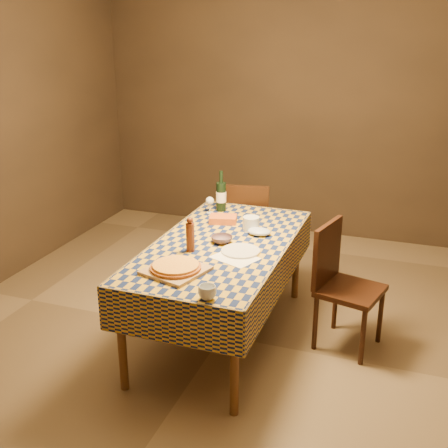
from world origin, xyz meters
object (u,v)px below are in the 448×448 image
Objects in this scene: cutting_board at (176,270)px; bowl at (222,239)px; dining_table at (222,253)px; wine_bottle at (221,196)px; pizza at (176,267)px; chair_right at (340,279)px; chair_far at (246,225)px; white_plate at (241,251)px.

bowl is at bearing 79.85° from cutting_board.
wine_bottle reaches higher than dining_table.
chair_right reaches higher than pizza.
dining_table is 0.88m from chair_right.
wine_bottle is at bearing 96.80° from cutting_board.
chair_right is (0.95, 0.78, -0.26)m from cutting_board.
chair_right reaches higher than bowl.
wine_bottle is at bearing -105.77° from chair_far.
bowl is 0.22m from white_plate.
cutting_board is 1.28m from wine_bottle.
chair_far reaches higher than dining_table.
chair_far is at bearing 91.55° from cutting_board.
chair_far is 1.00× the size of chair_right.
bowl reaches higher than dining_table.
cutting_board is at bearing -100.15° from bowl.
chair_far reaches higher than pizza.
chair_far is at bearing 91.55° from pizza.
chair_right is (0.84, 0.21, -0.17)m from dining_table.
white_plate is (0.29, 0.45, -0.03)m from pizza.
bowl reaches higher than cutting_board.
chair_right is at bearing 39.58° from cutting_board.
wine_bottle is (-0.15, 1.27, 0.12)m from cutting_board.
wine_bottle is (-0.25, 0.69, 0.10)m from bowl.
bowl is 0.57× the size of white_plate.
dining_table is 1.98× the size of chair_far.
dining_table is 0.23m from white_plate.
bowl is (-0.00, 0.01, 0.10)m from dining_table.
chair_far is (-0.04, 1.65, -0.26)m from cutting_board.
pizza is 0.54m from white_plate.
pizza is 1.04× the size of wine_bottle.
bowl is 0.17× the size of chair_right.
dining_table is 0.78m from wine_bottle.
wine_bottle is at bearing 110.23° from dining_table.
bowl is 0.17× the size of chair_far.
dining_table is at bearing 79.28° from cutting_board.
white_plate is 0.29× the size of chair_far.
pizza is 0.38× the size of chair_far.
white_plate is at bearing -34.23° from bowl.
dining_table is 1.98× the size of chair_right.
chair_right is at bearing -41.11° from chair_far.
pizza is at bearing -100.72° from dining_table.
chair_right reaches higher than dining_table.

